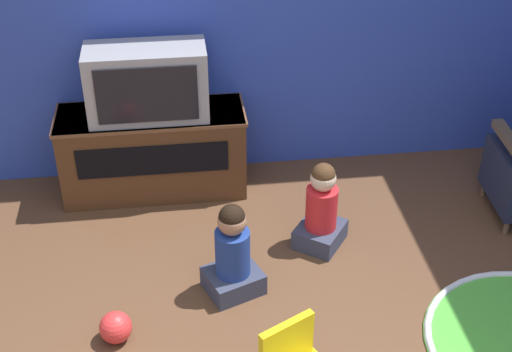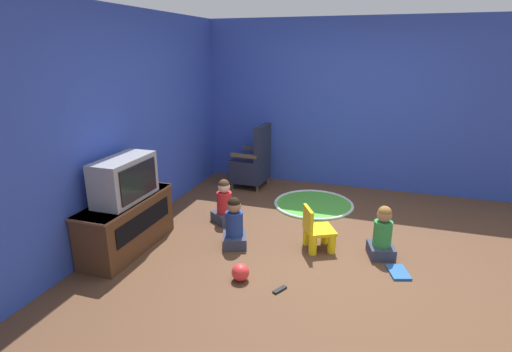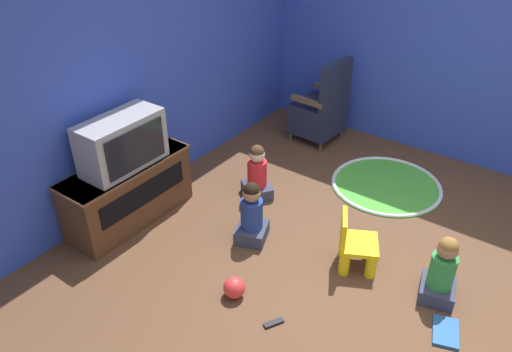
# 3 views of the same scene
# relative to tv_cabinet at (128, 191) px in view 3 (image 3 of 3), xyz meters

# --- Properties ---
(ground_plane) EXTENTS (30.00, 30.00, 0.00)m
(ground_plane) POSITION_rel_tv_cabinet_xyz_m (0.65, -2.06, -0.30)
(ground_plane) COLOR brown
(wall_back) EXTENTS (5.34, 0.12, 2.56)m
(wall_back) POSITION_rel_tv_cabinet_xyz_m (0.32, 0.30, 0.98)
(wall_back) COLOR #2D47B2
(wall_back) RESTS_ON ground_plane
(wall_right) EXTENTS (0.12, 5.41, 2.56)m
(wall_right) POSITION_rel_tv_cabinet_xyz_m (2.93, -2.35, 0.98)
(wall_right) COLOR #2D47B2
(wall_right) RESTS_ON ground_plane
(tv_cabinet) EXTENTS (1.22, 0.45, 0.58)m
(tv_cabinet) POSITION_rel_tv_cabinet_xyz_m (0.00, 0.00, 0.00)
(tv_cabinet) COLOR #4C2D19
(tv_cabinet) RESTS_ON ground_plane
(television) EXTENTS (0.75, 0.36, 0.46)m
(television) POSITION_rel_tv_cabinet_xyz_m (-0.00, -0.03, 0.51)
(television) COLOR #939399
(television) RESTS_ON tv_cabinet
(black_armchair) EXTENTS (0.57, 0.54, 1.00)m
(black_armchair) POSITION_rel_tv_cabinet_xyz_m (2.40, -0.63, 0.08)
(black_armchair) COLOR brown
(black_armchair) RESTS_ON ground_plane
(yellow_kid_chair) EXTENTS (0.42, 0.41, 0.49)m
(yellow_kid_chair) POSITION_rel_tv_cabinet_xyz_m (0.64, -1.96, -0.11)
(yellow_kid_chair) COLOR yellow
(yellow_kid_chair) RESTS_ON ground_plane
(play_mat) EXTENTS (1.13, 1.13, 0.04)m
(play_mat) POSITION_rel_tv_cabinet_xyz_m (1.92, -1.70, -0.29)
(play_mat) COLOR green
(play_mat) RESTS_ON ground_plane
(child_watching_left) EXTENTS (0.37, 0.38, 0.57)m
(child_watching_left) POSITION_rel_tv_cabinet_xyz_m (0.99, -0.73, -0.06)
(child_watching_left) COLOR #33384C
(child_watching_left) RESTS_ON ground_plane
(child_watching_center) EXTENTS (0.34, 0.32, 0.57)m
(child_watching_center) POSITION_rel_tv_cabinet_xyz_m (0.68, -2.64, -0.05)
(child_watching_center) COLOR #33384C
(child_watching_center) RESTS_ON ground_plane
(child_watching_right) EXTENTS (0.37, 0.35, 0.58)m
(child_watching_right) POSITION_rel_tv_cabinet_xyz_m (0.42, -1.08, -0.05)
(child_watching_right) COLOR #33384C
(child_watching_right) RESTS_ON ground_plane
(toy_ball) EXTENTS (0.17, 0.17, 0.17)m
(toy_ball) POSITION_rel_tv_cabinet_xyz_m (-0.22, -1.39, -0.22)
(toy_ball) COLOR red
(toy_ball) RESTS_ON ground_plane
(book) EXTENTS (0.32, 0.25, 0.02)m
(book) POSITION_rel_tv_cabinet_xyz_m (0.38, -2.82, -0.29)
(book) COLOR #235699
(book) RESTS_ON ground_plane
(remote_control) EXTENTS (0.15, 0.11, 0.02)m
(remote_control) POSITION_rel_tv_cabinet_xyz_m (-0.27, -1.79, -0.29)
(remote_control) COLOR black
(remote_control) RESTS_ON ground_plane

